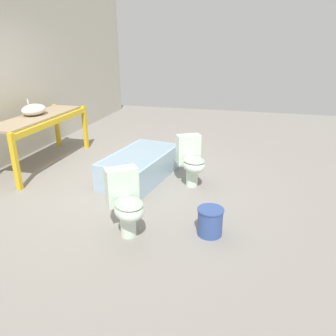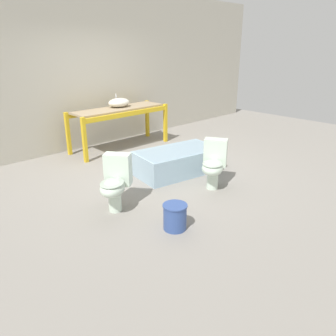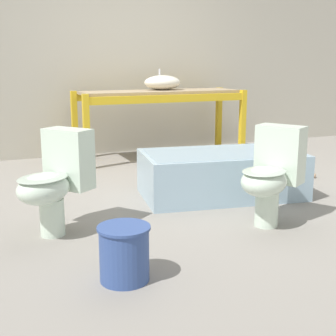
{
  "view_description": "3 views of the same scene",
  "coord_description": "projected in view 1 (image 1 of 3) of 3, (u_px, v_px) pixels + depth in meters",
  "views": [
    {
      "loc": [
        -4.34,
        -2.12,
        2.05
      ],
      "look_at": [
        -0.65,
        -1.14,
        0.56
      ],
      "focal_mm": 35.0,
      "sensor_mm": 36.0,
      "label": 1
    },
    {
      "loc": [
        -3.59,
        -4.2,
        2.09
      ],
      "look_at": [
        -0.68,
        -1.16,
        0.5
      ],
      "focal_mm": 35.0,
      "sensor_mm": 36.0,
      "label": 2
    },
    {
      "loc": [
        -1.87,
        -4.1,
        1.2
      ],
      "look_at": [
        -0.6,
        -1.1,
        0.46
      ],
      "focal_mm": 50.0,
      "sensor_mm": 36.0,
      "label": 3
    }
  ],
  "objects": [
    {
      "name": "bathtub_main",
      "position": [
        140.0,
        164.0,
        5.15
      ],
      "size": [
        1.54,
        0.99,
        0.41
      ],
      "rotation": [
        0.0,
        0.0,
        -0.16
      ],
      "color": "#99B7CC",
      "rests_on": "ground_plane"
    },
    {
      "name": "sink_basin",
      "position": [
        34.0,
        110.0,
        5.55
      ],
      "size": [
        0.48,
        0.35,
        0.27
      ],
      "color": "silver",
      "rests_on": "shelving_rack"
    },
    {
      "name": "loose_pipe",
      "position": [
        141.0,
        153.0,
        6.3
      ],
      "size": [
        0.35,
        0.38,
        0.05
      ],
      "color": "#8C6B4C",
      "rests_on": "ground_plane"
    },
    {
      "name": "toilet_near",
      "position": [
        191.0,
        159.0,
        4.85
      ],
      "size": [
        0.65,
        0.57,
        0.74
      ],
      "rotation": [
        0.0,
        0.0,
        -1.04
      ],
      "color": "silver",
      "rests_on": "ground_plane"
    },
    {
      "name": "toilet_far",
      "position": [
        126.0,
        201.0,
        3.59
      ],
      "size": [
        0.64,
        0.6,
        0.74
      ],
      "rotation": [
        0.0,
        0.0,
        -0.92
      ],
      "color": "silver",
      "rests_on": "ground_plane"
    },
    {
      "name": "shelving_rack",
      "position": [
        37.0,
        123.0,
        5.55
      ],
      "size": [
        2.13,
        0.71,
        0.86
      ],
      "color": "gold",
      "rests_on": "ground_plane"
    },
    {
      "name": "bucket_white",
      "position": [
        210.0,
        221.0,
        3.65
      ],
      "size": [
        0.3,
        0.3,
        0.32
      ],
      "color": "#334C8C",
      "rests_on": "ground_plane"
    },
    {
      "name": "ground_plane",
      "position": [
        108.0,
        180.0,
        5.16
      ],
      "size": [
        12.0,
        12.0,
        0.0
      ],
      "primitive_type": "plane",
      "color": "gray"
    }
  ]
}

